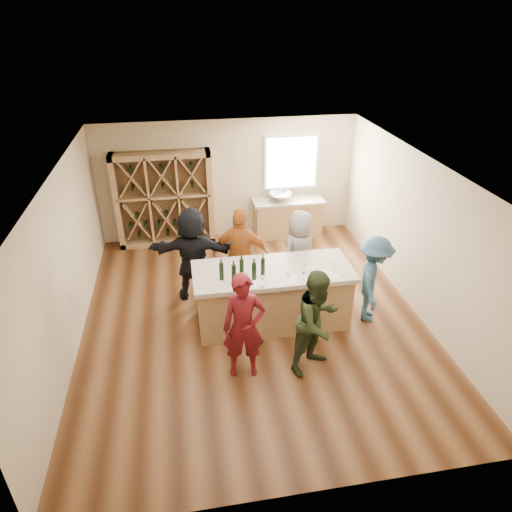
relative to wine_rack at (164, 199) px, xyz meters
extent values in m
cube|color=brown|center=(1.50, -3.27, -1.15)|extent=(6.00, 7.00, 0.10)
cube|color=white|center=(1.50, -3.27, 1.75)|extent=(6.00, 7.00, 0.10)
cube|color=#C9B592|center=(1.50, 0.28, 0.30)|extent=(6.00, 0.10, 2.80)
cube|color=#C9B592|center=(1.50, -6.82, 0.30)|extent=(6.00, 0.10, 2.80)
cube|color=#C9B592|center=(-1.55, -3.27, 0.30)|extent=(0.10, 7.00, 2.80)
cube|color=#C9B592|center=(4.55, -3.27, 0.30)|extent=(0.10, 7.00, 2.80)
cube|color=white|center=(3.00, 0.20, 0.65)|extent=(1.30, 0.06, 1.30)
cube|color=white|center=(3.00, 0.17, 0.65)|extent=(1.18, 0.01, 1.18)
cube|color=#9E784B|center=(0.00, 0.00, 0.00)|extent=(2.20, 0.45, 2.20)
cube|color=#9E784B|center=(2.90, -0.07, -0.67)|extent=(1.60, 0.58, 0.86)
cube|color=#B8AA97|center=(2.90, -0.07, -0.21)|extent=(1.70, 0.62, 0.06)
imported|color=silver|center=(2.70, -0.07, -0.09)|extent=(0.54, 0.54, 0.19)
cylinder|color=silver|center=(2.70, 0.11, -0.03)|extent=(0.02, 0.02, 0.30)
cube|color=#9E784B|center=(1.83, -3.46, -0.60)|extent=(2.60, 1.00, 1.00)
cube|color=#B8AA97|center=(1.83, -3.46, -0.06)|extent=(2.72, 1.12, 0.08)
cylinder|color=black|center=(0.94, -3.63, 0.13)|extent=(0.08, 0.08, 0.31)
cylinder|color=black|center=(1.12, -3.75, 0.14)|extent=(0.09, 0.09, 0.31)
cylinder|color=black|center=(1.28, -3.55, 0.13)|extent=(0.09, 0.09, 0.30)
cylinder|color=black|center=(1.46, -3.71, 0.13)|extent=(0.10, 0.10, 0.30)
cylinder|color=black|center=(1.63, -3.57, 0.13)|extent=(0.08, 0.08, 0.29)
cone|color=white|center=(1.55, -3.95, 0.06)|extent=(0.07, 0.07, 0.17)
cone|color=white|center=(1.97, -3.92, 0.07)|extent=(0.08, 0.08, 0.18)
cone|color=white|center=(2.47, -3.94, 0.07)|extent=(0.07, 0.07, 0.17)
cone|color=white|center=(2.31, -3.65, 0.07)|extent=(0.08, 0.08, 0.17)
cone|color=white|center=(2.80, -3.72, 0.07)|extent=(0.08, 0.08, 0.19)
cube|color=white|center=(1.49, -3.83, -0.02)|extent=(0.24, 0.30, 0.00)
cube|color=white|center=(2.03, -3.83, -0.02)|extent=(0.29, 0.35, 0.00)
cube|color=white|center=(2.73, -3.79, -0.02)|extent=(0.29, 0.35, 0.00)
imported|color=#590F14|center=(1.15, -4.65, -0.23)|extent=(0.67, 0.52, 1.74)
imported|color=#263319|center=(2.26, -4.69, -0.25)|extent=(0.94, 0.83, 1.71)
imported|color=#335972|center=(3.57, -3.65, -0.29)|extent=(0.86, 1.15, 1.62)
imported|color=#994C19|center=(1.41, -2.58, -0.18)|extent=(1.20, 0.86, 1.84)
imported|color=slate|center=(2.54, -2.54, -0.26)|extent=(0.98, 0.88, 1.69)
imported|color=black|center=(0.52, -2.42, -0.17)|extent=(1.80, 0.87, 1.86)
camera|label=1|loc=(0.42, -9.94, 3.93)|focal=32.00mm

